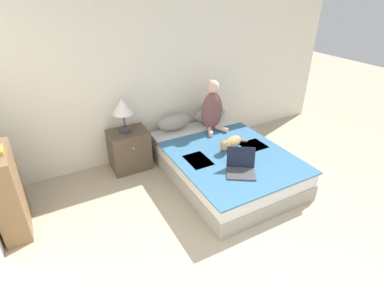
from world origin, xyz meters
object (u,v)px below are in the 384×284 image
object	(u,v)px
pillow_far	(210,114)
nightstand	(129,150)
person_sitting	(212,109)
cat_tabby	(231,143)
pillow_near	(174,122)
bookshelf	(8,192)
bed	(224,163)
laptop_open	(241,168)
table_lamp	(123,108)

from	to	relation	value
pillow_far	nightstand	distance (m)	1.42
person_sitting	nightstand	bearing A→B (deg)	171.62
person_sitting	cat_tabby	world-z (taller)	person_sitting
pillow_near	cat_tabby	world-z (taller)	pillow_near
person_sitting	bookshelf	world-z (taller)	person_sitting
bed	person_sitting	bearing A→B (deg)	73.60
bed	laptop_open	world-z (taller)	laptop_open
person_sitting	nightstand	world-z (taller)	person_sitting
pillow_far	nightstand	bearing A→B (deg)	-176.99
bed	laptop_open	distance (m)	0.60
pillow_near	person_sitting	bearing A→B (deg)	-27.17
cat_tabby	pillow_far	bearing A→B (deg)	-124.64
pillow_far	nightstand	xyz separation A→B (m)	(-1.39, -0.07, -0.24)
nightstand	table_lamp	xyz separation A→B (m)	(-0.03, 0.01, 0.64)
pillow_near	person_sitting	distance (m)	0.61
cat_tabby	table_lamp	xyz separation A→B (m)	(-1.20, 0.83, 0.44)
bookshelf	pillow_near	bearing A→B (deg)	16.04
bookshelf	bed	bearing A→B (deg)	-5.51
pillow_near	laptop_open	size ratio (longest dim) A/B	1.22
person_sitting	nightstand	xyz separation A→B (m)	(-1.26, 0.19, -0.45)
cat_tabby	nightstand	bearing A→B (deg)	-56.00
person_sitting	table_lamp	distance (m)	1.31
pillow_near	table_lamp	bearing A→B (deg)	-175.05
laptop_open	cat_tabby	bearing A→B (deg)	99.90
cat_tabby	nightstand	size ratio (longest dim) A/B	0.91
laptop_open	nightstand	bearing A→B (deg)	158.21
pillow_near	table_lamp	xyz separation A→B (m)	(-0.78, -0.07, 0.40)
person_sitting	laptop_open	distance (m)	1.23
laptop_open	bed	bearing A→B (deg)	109.68
bed	person_sitting	size ratio (longest dim) A/B	2.65
person_sitting	bookshelf	size ratio (longest dim) A/B	0.81
bed	table_lamp	world-z (taller)	table_lamp
nightstand	table_lamp	world-z (taller)	table_lamp
cat_tabby	bookshelf	distance (m)	2.67
pillow_near	bookshelf	bearing A→B (deg)	-163.96
pillow_far	table_lamp	world-z (taller)	table_lamp
bed	nightstand	xyz separation A→B (m)	(-1.08, 0.82, 0.09)
pillow_far	person_sitting	bearing A→B (deg)	-117.07
pillow_far	bookshelf	bearing A→B (deg)	-167.38
bed	pillow_far	bearing A→B (deg)	70.33
pillow_near	table_lamp	size ratio (longest dim) A/B	1.14
nightstand	table_lamp	bearing A→B (deg)	167.28
pillow_far	table_lamp	distance (m)	1.48
pillow_far	bookshelf	xyz separation A→B (m)	(-2.88, -0.65, -0.05)
person_sitting	nightstand	distance (m)	1.35
pillow_far	laptop_open	world-z (taller)	laptop_open
pillow_far	person_sitting	size ratio (longest dim) A/B	0.72
cat_tabby	bookshelf	world-z (taller)	bookshelf
bookshelf	table_lamp	bearing A→B (deg)	21.55
cat_tabby	bookshelf	size ratio (longest dim) A/B	0.55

